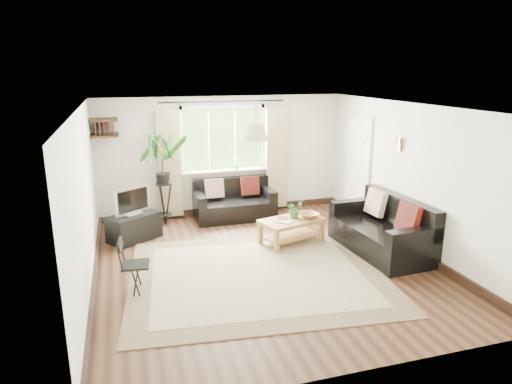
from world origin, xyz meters
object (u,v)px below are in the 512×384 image
object	(u,v)px
sofa_back	(234,201)
coffee_table	(291,231)
folding_chair	(136,266)
palm_stand	(163,180)
sofa_right	(381,227)
tv_stand	(134,227)

from	to	relation	value
sofa_back	coffee_table	xyz separation A→B (m)	(0.61, -1.60, -0.15)
sofa_back	folding_chair	size ratio (longest dim) A/B	2.09
folding_chair	palm_stand	bearing A→B (deg)	-7.38
sofa_right	folding_chair	size ratio (longest dim) A/B	2.42
sofa_back	coffee_table	bearing A→B (deg)	-69.37
sofa_right	palm_stand	xyz separation A→B (m)	(-3.24, 2.41, 0.46)
sofa_back	folding_chair	distance (m)	3.34
tv_stand	palm_stand	xyz separation A→B (m)	(0.61, 0.70, 0.65)
folding_chair	sofa_back	bearing A→B (deg)	-31.11
sofa_right	folding_chair	distance (m)	3.90
tv_stand	folding_chair	distance (m)	2.02
palm_stand	sofa_back	bearing A→B (deg)	-2.05
sofa_back	sofa_right	size ratio (longest dim) A/B	0.86
sofa_right	tv_stand	xyz separation A→B (m)	(-3.85, 1.71, -0.20)
coffee_table	palm_stand	world-z (taller)	palm_stand
tv_stand	palm_stand	world-z (taller)	palm_stand
sofa_back	palm_stand	bearing A→B (deg)	177.74
tv_stand	coffee_table	bearing A→B (deg)	-54.13
tv_stand	folding_chair	bearing A→B (deg)	-125.28
sofa_back	coffee_table	size ratio (longest dim) A/B	1.48
coffee_table	palm_stand	bearing A→B (deg)	140.26
tv_stand	sofa_right	bearing A→B (deg)	-58.05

